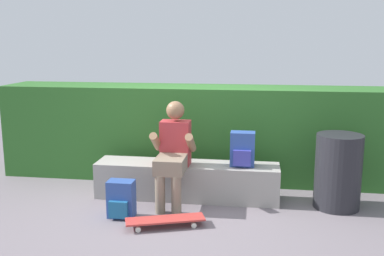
{
  "coord_description": "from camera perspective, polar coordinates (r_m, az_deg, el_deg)",
  "views": [
    {
      "loc": [
        0.8,
        -4.67,
        1.87
      ],
      "look_at": [
        0.03,
        0.55,
        0.82
      ],
      "focal_mm": 41.68,
      "sensor_mm": 36.0,
      "label": 1
    }
  ],
  "objects": [
    {
      "name": "ground_plane",
      "position": [
        5.09,
        -1.3,
        -10.27
      ],
      "size": [
        24.0,
        24.0,
        0.0
      ],
      "primitive_type": "plane",
      "color": "slate"
    },
    {
      "name": "bench_main",
      "position": [
        5.36,
        -0.65,
        -6.74
      ],
      "size": [
        2.17,
        0.44,
        0.43
      ],
      "color": "#9A968F",
      "rests_on": "ground"
    },
    {
      "name": "person_skater",
      "position": [
        5.07,
        -2.41,
        -2.91
      ],
      "size": [
        0.49,
        0.62,
        1.18
      ],
      "color": "#B73338",
      "rests_on": "ground"
    },
    {
      "name": "skateboard_near_person",
      "position": [
        4.61,
        -3.45,
        -11.66
      ],
      "size": [
        0.82,
        0.45,
        0.09
      ],
      "color": "#BC3833",
      "rests_on": "ground"
    },
    {
      "name": "backpack_on_bench",
      "position": [
        5.18,
        6.48,
        -2.77
      ],
      "size": [
        0.28,
        0.23,
        0.4
      ],
      "color": "#2D4C99",
      "rests_on": "bench_main"
    },
    {
      "name": "backpack_on_ground",
      "position": [
        4.86,
        -9.06,
        -9.04
      ],
      "size": [
        0.28,
        0.23,
        0.4
      ],
      "color": "#2D4C99",
      "rests_on": "ground"
    },
    {
      "name": "hedge_row",
      "position": [
        6.05,
        2.37,
        -0.59
      ],
      "size": [
        5.66,
        0.76,
        1.25
      ],
      "color": "#2C6426",
      "rests_on": "ground"
    },
    {
      "name": "trash_bin",
      "position": [
        5.26,
        18.18,
        -5.3
      ],
      "size": [
        0.51,
        0.51,
        0.84
      ],
      "color": "#232328",
      "rests_on": "ground"
    }
  ]
}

